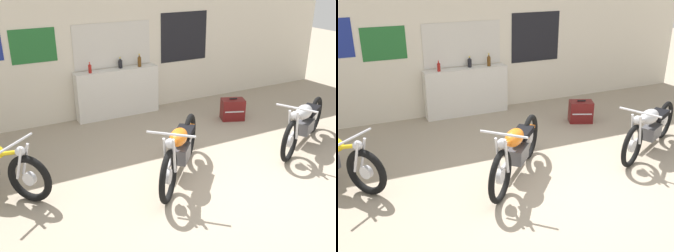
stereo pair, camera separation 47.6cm
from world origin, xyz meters
TOP-DOWN VIEW (x-y plane):
  - ground_plane at (0.00, 0.00)m, footprint 24.00×24.00m
  - wall_back at (-0.01, 3.56)m, footprint 10.00×0.07m
  - sill_counter at (-0.34, 3.38)m, footprint 1.68×0.28m
  - bottle_leftmost at (-0.88, 3.35)m, footprint 0.06×0.06m
  - bottle_left_center at (-0.24, 3.43)m, footprint 0.08×0.08m
  - bottle_center at (0.14, 3.36)m, footprint 0.07×0.07m
  - motorcycle_orange at (-0.46, 0.67)m, footprint 1.42×1.53m
  - motorcycle_silver at (1.89, 0.61)m, footprint 1.85×1.05m
  - hard_case_darkred at (1.56, 2.12)m, footprint 0.51×0.43m

SIDE VIEW (x-z plane):
  - ground_plane at x=0.00m, z-range 0.00..0.00m
  - hard_case_darkred at x=1.56m, z-range -0.01..0.43m
  - motorcycle_silver at x=1.89m, z-range -0.01..0.84m
  - motorcycle_orange at x=-0.46m, z-range -0.02..0.88m
  - sill_counter at x=-0.34m, z-range 0.00..0.96m
  - bottle_leftmost at x=-0.88m, z-range 0.95..1.15m
  - bottle_left_center at x=-0.24m, z-range 0.95..1.16m
  - bottle_center at x=0.14m, z-range 0.94..1.20m
  - wall_back at x=-0.01m, z-range 0.00..2.80m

